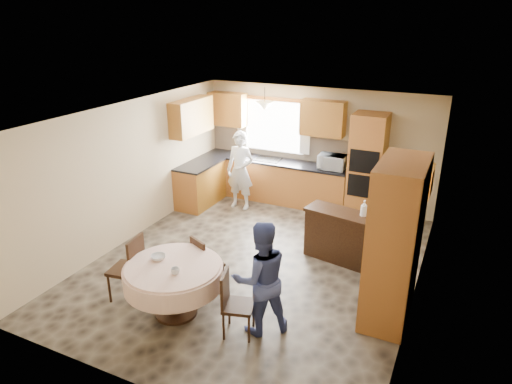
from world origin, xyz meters
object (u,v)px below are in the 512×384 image
Objects in this scene: dining_table at (174,276)px; chair_left at (130,265)px; chair_right at (233,300)px; chair_back at (204,261)px; cupboard at (395,243)px; oven_tower at (367,167)px; person_sink at (240,171)px; sideboard at (339,237)px; person_dining at (261,278)px.

chair_left is at bearing 177.50° from dining_table.
chair_back is at bearing 34.99° from chair_right.
cupboard is 2.23m from chair_right.
oven_tower is 4.50m from chair_right.
oven_tower reaches higher than dining_table.
chair_left is 0.60× the size of person_sink.
chair_back is (-1.52, -3.71, -0.58)m from oven_tower.
chair_left is at bearing 62.87° from chair_back.
sideboard is 2.56m from chair_right.
cupboard is at bearing -143.66° from chair_back.
person_dining is at bearing -89.67° from sideboard.
cupboard is at bearing 25.11° from dining_table.
person_dining is at bearing 85.86° from chair_left.
oven_tower is 1.85× the size of sideboard.
dining_table is at bearing 110.09° from chair_back.
chair_right is (-0.69, -2.46, 0.08)m from sideboard.
chair_back is at bearing -72.53° from person_sink.
sideboard is at bearing -107.17° from chair_back.
chair_back is (-2.59, -0.55, -0.63)m from cupboard.
chair_back is at bearing -167.99° from cupboard.
person_sink is at bearing 163.82° from sideboard.
oven_tower is 2.13× the size of chair_left.
person_sink is at bearing 103.65° from dining_table.
cupboard is 1.66× the size of dining_table.
person_sink reaches higher than person_dining.
sideboard is (0.03, -1.96, -0.65)m from oven_tower.
person_sink is at bearing 173.13° from chair_left.
sideboard reaches higher than dining_table.
person_sink is at bearing -48.18° from chair_back.
cupboard is 2.57× the size of chair_back.
dining_table is at bearing 78.59° from chair_left.
chair_right is at bearing -95.19° from sideboard.
dining_table is at bearing -76.37° from person_sink.
cupboard reaches higher than oven_tower.
sideboard is at bearing 56.69° from dining_table.
dining_table is (-1.57, -4.40, -0.47)m from oven_tower.
chair_back is at bearing -64.74° from person_dining.
dining_table is 1.55× the size of chair_back.
oven_tower is at bearing 108.70° from cupboard.
chair_left is at bearing -87.98° from person_sink.
chair_left is at bearing -160.55° from cupboard.
person_dining is at bearing -95.06° from oven_tower.
chair_left is 1.15× the size of chair_back.
cupboard reaches higher than person_dining.
cupboard reaches higher than person_sink.
oven_tower is 1.37× the size of person_dining.
chair_back is (-1.56, -1.76, 0.07)m from sideboard.
chair_back is (0.05, 0.69, -0.12)m from dining_table.
cupboard is 4.33m from person_sink.
cupboard is at bearing 100.54° from chair_left.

